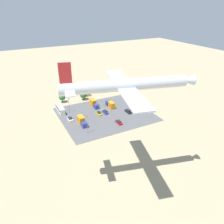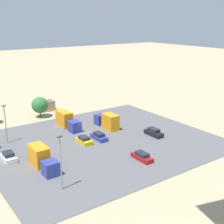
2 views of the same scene
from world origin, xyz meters
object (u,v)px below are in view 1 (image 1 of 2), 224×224
parked_truck_1 (94,103)px  bus (60,109)px  parked_car_3 (105,112)px  airplane (129,85)px  parked_car_4 (128,111)px  shed_building (86,94)px  parked_truck_2 (82,121)px  parked_car_1 (119,122)px  parked_truck_0 (111,105)px  parked_car_2 (70,119)px  parked_car_0 (99,113)px

parked_truck_1 → bus: bearing=-4.9°
parked_car_3 → airplane: bearing=-108.1°
parked_car_3 → parked_car_4: parked_car_4 is taller
airplane → shed_building: bearing=-176.4°
parked_car_3 → parked_truck_1: parked_truck_1 is taller
parked_car_3 → parked_truck_2: bearing=-160.8°
parked_truck_1 → parked_truck_2: 20.57m
parked_car_1 → parked_truck_0: size_ratio=0.61×
shed_building → parked_car_2: shed_building is taller
parked_car_0 → parked_car_3: bearing=-0.9°
bus → shed_building: bearing=-144.5°
parked_truck_0 → parked_truck_2: parked_truck_0 is taller
parked_truck_0 → parked_car_1: bearing=-104.7°
shed_building → parked_truck_2: (14.80, 32.09, 0.34)m
parked_truck_2 → bus: bearing=-72.2°
bus → parked_truck_1: (-18.65, 1.61, -0.17)m
parked_car_4 → parked_truck_0: parked_truck_0 is taller
parked_car_1 → parked_car_3: parked_car_3 is taller
shed_building → parked_car_1: 39.77m
parked_car_1 → parked_truck_2: parked_truck_2 is taller
parked_car_2 → parked_truck_1: (-16.97, -9.94, 0.94)m
parked_car_0 → parked_car_3: parked_car_3 is taller
parked_car_3 → bus: bearing=149.1°
parked_truck_0 → parked_truck_2: 23.00m
parked_car_2 → parked_truck_2: 7.20m
parked_car_2 → parked_truck_2: (-3.93, 5.97, 0.90)m
parked_car_2 → parked_truck_1: size_ratio=0.45×
parked_car_2 → parked_car_3: size_ratio=0.90×
parked_car_1 → parked_car_0: bearing=109.5°
parked_car_1 → parked_truck_0: (-4.68, -17.89, 1.03)m
parked_car_1 → airplane: size_ratio=0.12×
parked_car_4 → parked_truck_2: 25.99m
shed_building → parked_car_3: shed_building is taller
shed_building → parked_truck_0: bearing=104.9°
shed_building → parked_car_3: (-0.16, 26.88, -0.63)m
parked_car_0 → airplane: 57.21m
shed_building → bus: bus is taller
parked_car_0 → parked_car_1: bearing=-70.5°
parked_car_1 → parked_car_2: 24.08m
parked_truck_2 → parked_car_2: bearing=-56.6°
bus → parked_car_0: bearing=144.2°
parked_car_4 → parked_truck_0: 11.43m
parked_truck_2 → parked_truck_0: bearing=-153.6°
parked_car_2 → parked_car_4: bearing=-10.9°
parked_car_2 → shed_building: bearing=54.4°
parked_truck_0 → airplane: bearing=-112.1°
parked_car_3 → parked_car_0: bearing=179.1°
parked_truck_0 → airplane: 63.12m
parked_car_3 → airplane: size_ratio=0.12×
bus → parked_truck_2: (-5.61, 17.52, -0.22)m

